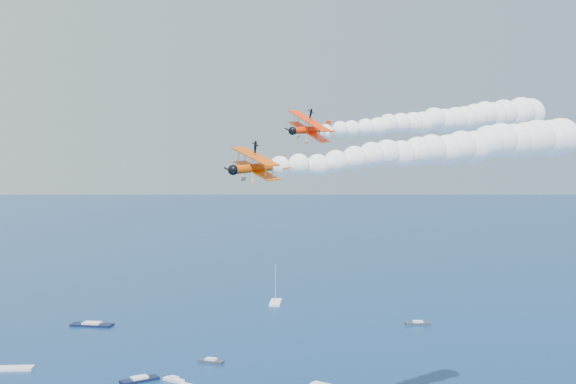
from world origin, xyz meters
TOP-DOWN VIEW (x-y plane):
  - biplane_lead at (3.45, 23.55)m, footprint 8.20×10.24m
  - biplane_trail at (-19.06, 6.41)m, footprint 8.35×9.77m
  - smoke_trail_lead at (31.12, 22.08)m, footprint 55.49×11.30m
  - smoke_trail_trail at (8.47, 3.33)m, footprint 55.80×17.32m
  - spectator_boats at (0.63, 121.71)m, footprint 225.49×182.41m
  - boat_wakes at (-1.84, 142.23)m, footprint 87.26×150.82m

SIDE VIEW (x-z plane):
  - boat_wakes at x=-1.84m, z-range 0.01..0.05m
  - spectator_boats at x=0.63m, z-range 0.00..0.70m
  - biplane_trail at x=-19.06m, z-range 51.16..58.39m
  - smoke_trail_trail at x=8.47m, z-range 51.88..61.85m
  - biplane_lead at x=3.45m, z-range 55.59..64.13m
  - smoke_trail_lead at x=31.12m, z-range 56.96..66.93m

